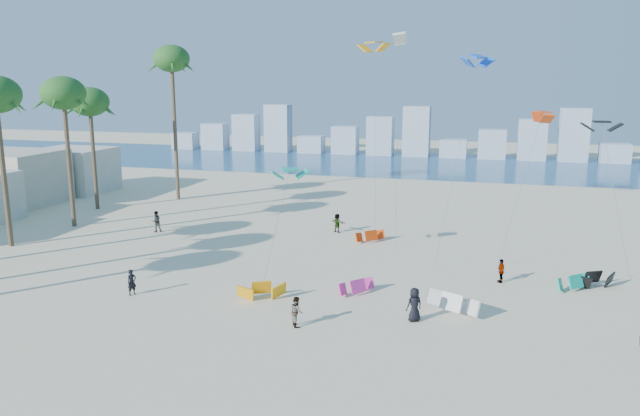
# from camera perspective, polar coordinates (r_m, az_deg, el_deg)

# --- Properties ---
(ground) EXTENTS (220.00, 220.00, 0.00)m
(ground) POSITION_cam_1_polar(r_m,az_deg,el_deg) (29.09, -14.88, -14.79)
(ground) COLOR beige
(ground) RESTS_ON ground
(ocean) EXTENTS (220.00, 220.00, 0.00)m
(ocean) POSITION_cam_1_polar(r_m,az_deg,el_deg) (96.03, 7.37, 4.15)
(ocean) COLOR navy
(ocean) RESTS_ON ground
(kitesurfer_near) EXTENTS (0.61, 0.70, 1.60)m
(kitesurfer_near) POSITION_cam_1_polar(r_m,az_deg,el_deg) (39.05, -17.14, -6.64)
(kitesurfer_near) COLOR black
(kitesurfer_near) RESTS_ON ground
(kitesurfer_mid) EXTENTS (0.94, 1.00, 1.63)m
(kitesurfer_mid) POSITION_cam_1_polar(r_m,az_deg,el_deg) (32.88, -2.20, -9.61)
(kitesurfer_mid) COLOR gray
(kitesurfer_mid) RESTS_ON ground
(kitesurfers_far) EXTENTS (39.69, 20.09, 1.88)m
(kitesurfers_far) POSITION_cam_1_polar(r_m,az_deg,el_deg) (42.08, 5.47, -4.73)
(kitesurfers_far) COLOR black
(kitesurfers_far) RESTS_ON ground
(grounded_kites) EXTENTS (22.73, 16.73, 1.05)m
(grounded_kites) POSITION_cam_1_polar(r_m,az_deg,el_deg) (39.31, 10.65, -6.69)
(grounded_kites) COLOR orange
(grounded_kites) RESTS_ON ground
(flying_kites) EXTENTS (35.05, 26.46, 17.18)m
(flying_kites) POSITION_cam_1_polar(r_m,az_deg,el_deg) (46.99, 14.97, 11.24)
(flying_kites) COLOR #0DA283
(flying_kites) RESTS_ON ground
(distant_skyline) EXTENTS (85.00, 3.00, 8.40)m
(distant_skyline) POSITION_cam_1_polar(r_m,az_deg,el_deg) (105.69, 7.58, 6.53)
(distant_skyline) COLOR #9EADBF
(distant_skyline) RESTS_ON ground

